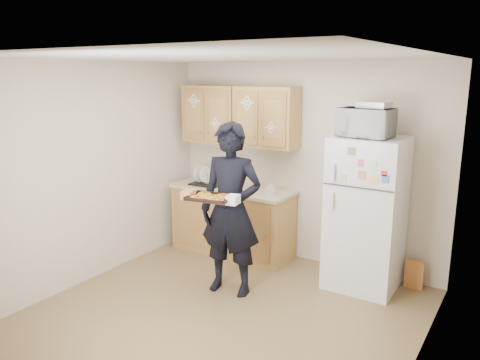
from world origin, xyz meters
name	(u,v)px	position (x,y,z in m)	size (l,w,h in m)	color
floor	(222,315)	(0.00, 0.00, 0.00)	(3.60, 3.60, 0.00)	brown
ceiling	(220,57)	(0.00, 0.00, 2.50)	(3.60, 3.60, 0.00)	silver
wall_back	(303,164)	(0.00, 1.80, 1.25)	(3.60, 0.04, 2.50)	beige
wall_front	(56,257)	(0.00, -1.80, 1.25)	(3.60, 0.04, 2.50)	beige
wall_left	(92,173)	(-1.80, 0.00, 1.25)	(0.04, 3.60, 2.50)	beige
wall_right	(421,228)	(1.80, 0.00, 1.25)	(0.04, 3.60, 2.50)	beige
refrigerator	(366,214)	(0.95, 1.43, 0.85)	(0.75, 0.70, 1.70)	silver
base_cabinet	(233,221)	(-0.85, 1.48, 0.43)	(1.60, 0.60, 0.86)	olive
countertop	(233,189)	(-0.85, 1.48, 0.88)	(1.64, 0.64, 0.04)	beige
upper_cab_left	(213,114)	(-1.25, 1.61, 1.83)	(0.80, 0.33, 0.75)	olive
upper_cab_right	(266,117)	(-0.43, 1.61, 1.83)	(0.80, 0.33, 0.75)	olive
cereal_box	(414,274)	(1.47, 1.67, 0.16)	(0.20, 0.07, 0.32)	#E0A04F
person	(231,210)	(-0.23, 0.51, 0.94)	(0.68, 0.45, 1.88)	black
baking_tray	(210,198)	(-0.28, 0.21, 1.13)	(0.44, 0.32, 0.04)	black
pizza_front_left	(198,197)	(-0.37, 0.12, 1.14)	(0.15, 0.15, 0.02)	orange
pizza_front_right	(216,199)	(-0.17, 0.16, 1.14)	(0.15, 0.15, 0.02)	orange
pizza_back_left	(204,194)	(-0.40, 0.27, 1.14)	(0.15, 0.15, 0.02)	orange
pizza_back_right	(223,196)	(-0.19, 0.30, 1.14)	(0.15, 0.15, 0.02)	orange
pizza_center	(210,196)	(-0.28, 0.21, 1.14)	(0.15, 0.15, 0.02)	orange
microwave	(365,123)	(0.90, 1.38, 1.85)	(0.55, 0.37, 0.30)	silver
foil_pan	(374,105)	(0.97, 1.41, 2.04)	(0.31, 0.22, 0.07)	silver
dish_rack	(207,179)	(-1.21, 1.41, 0.98)	(0.42, 0.31, 0.17)	black
bowl	(210,182)	(-1.16, 1.41, 0.95)	(0.20, 0.20, 0.05)	silver
soap_bottle	(270,189)	(-0.21, 1.35, 0.99)	(0.08, 0.08, 0.18)	silver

